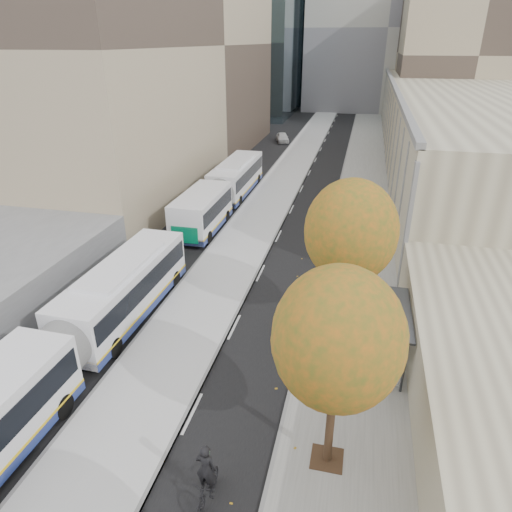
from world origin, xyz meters
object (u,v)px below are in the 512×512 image
(bus_far, at_px, (224,190))
(bus_shelter, at_px, (392,320))
(distant_car, at_px, (282,137))
(cyclist, at_px, (207,481))
(bus_near, at_px, (81,331))

(bus_far, bearing_deg, bus_shelter, -54.04)
(distant_car, bearing_deg, bus_shelter, -91.24)
(cyclist, bearing_deg, bus_far, 109.78)
(bus_shelter, relative_size, cyclist, 1.93)
(cyclist, bearing_deg, distant_car, 101.81)
(bus_far, bearing_deg, distant_car, 90.36)
(cyclist, relative_size, distant_car, 0.60)
(bus_far, distance_m, cyclist, 27.40)
(bus_near, relative_size, bus_far, 0.97)
(bus_shelter, relative_size, bus_near, 0.25)
(bus_near, height_order, cyclist, bus_near)
(bus_far, bearing_deg, cyclist, -74.02)
(cyclist, xyz_separation_m, distant_car, (-7.50, 54.84, -0.20))
(bus_far, relative_size, distant_car, 4.71)
(bus_shelter, xyz_separation_m, cyclist, (-5.57, -8.28, -1.34))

